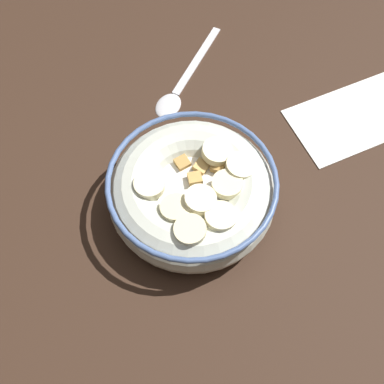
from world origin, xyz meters
TOP-DOWN VIEW (x-y plane):
  - ground_plane at (0.00, 0.00)cm, footprint 101.87×101.87cm
  - cereal_bowl at (-0.02, 0.06)cm, footprint 17.95×17.95cm
  - spoon at (-3.83, -15.90)cm, footprint 13.24×13.02cm
  - folded_napkin at (-22.62, -4.55)cm, footprint 15.95×10.34cm

SIDE VIEW (x-z plane):
  - ground_plane at x=0.00cm, z-range -2.00..0.00cm
  - folded_napkin at x=-22.62cm, z-range 0.00..0.30cm
  - spoon at x=-3.83cm, z-range -0.07..0.73cm
  - cereal_bowl at x=-0.02cm, z-range -0.11..6.18cm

